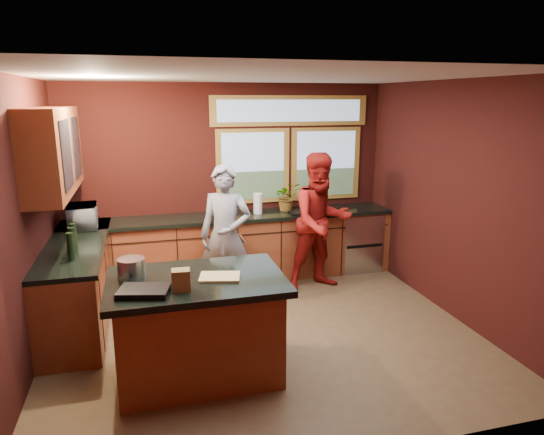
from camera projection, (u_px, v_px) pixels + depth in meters
name	position (u px, v px, depth m)	size (l,w,h in m)	color
floor	(264.00, 333.00, 5.29)	(4.50, 4.50, 0.00)	brown
room_shell	(199.00, 167.00, 5.02)	(4.52, 4.02, 2.71)	black
back_counter	(248.00, 246.00, 6.82)	(4.50, 0.64, 0.93)	maroon
left_counter	(79.00, 282.00, 5.49)	(0.64, 2.30, 0.93)	maroon
island	(198.00, 326.00, 4.39)	(1.55, 1.05, 0.95)	maroon
person_grey	(226.00, 236.00, 5.86)	(0.63, 0.42, 1.74)	slate
person_red	(321.00, 222.00, 6.37)	(0.88, 0.69, 1.82)	maroon
microwave	(83.00, 216.00, 5.98)	(0.51, 0.35, 0.28)	#999999
potted_plant	(287.00, 197.00, 6.86)	(0.37, 0.32, 0.41)	#999999
paper_towel	(258.00, 204.00, 6.72)	(0.12, 0.12, 0.28)	silver
cutting_board	(220.00, 277.00, 4.28)	(0.35, 0.25, 0.02)	tan
stock_pot	(131.00, 268.00, 4.26)	(0.24, 0.24, 0.18)	silver
paper_bag	(181.00, 280.00, 3.98)	(0.15, 0.12, 0.18)	brown
black_tray	(144.00, 291.00, 3.92)	(0.40, 0.28, 0.05)	black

